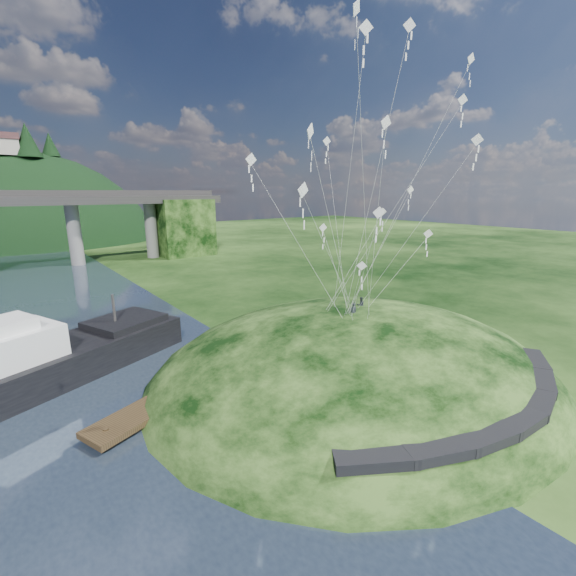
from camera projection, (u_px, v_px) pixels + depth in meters
ground at (296, 412)px, 26.41m from camera, size 320.00×320.00×0.00m
grass_hill at (353, 386)px, 33.07m from camera, size 36.00×32.00×13.00m
footpath at (496, 410)px, 22.89m from camera, size 22.29×5.84×0.83m
work_barge at (45, 360)px, 30.10m from camera, size 22.76×13.89×7.74m
wooden_dock at (190, 386)px, 28.95m from camera, size 15.86×7.84×1.14m
kite_flyers at (358, 299)px, 33.00m from camera, size 3.20×2.00×1.83m
kite_swarm at (376, 157)px, 27.43m from camera, size 18.49×16.63×16.53m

